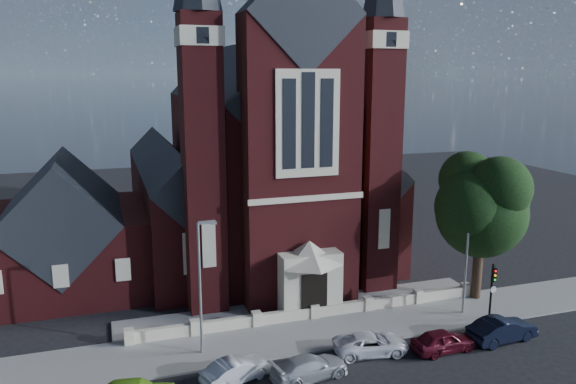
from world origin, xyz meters
name	(u,v)px	position (x,y,z in m)	size (l,w,h in m)	color
ground	(277,276)	(0.00, 15.00, 0.00)	(120.00, 120.00, 0.00)	black
pavement_strip	(325,331)	(0.00, 4.50, 0.00)	(60.00, 5.00, 0.12)	gray
forecourt_paving	(304,307)	(0.00, 8.50, 0.00)	(26.00, 3.00, 0.14)	gray
forecourt_wall	(314,319)	(0.00, 6.50, 0.00)	(24.00, 0.40, 0.90)	beige
church	(251,163)	(0.00, 22.94, 8.19)	(20.01, 34.90, 29.20)	#531617
parish_hall	(65,237)	(-16.00, 18.00, 4.01)	(12.00, 12.20, 10.24)	#531617
street_tree	(486,207)	(12.60, 5.71, 6.96)	(6.40, 6.60, 10.70)	black
street_lamp_left	(201,280)	(-7.91, 4.00, 4.60)	(1.16, 0.22, 8.09)	gray
street_lamp_right	(468,250)	(10.09, 4.00, 4.60)	(1.16, 0.22, 8.09)	gray
traffic_signal	(492,285)	(11.00, 2.43, 2.58)	(0.28, 0.42, 4.00)	black
car_silver_a	(237,370)	(-6.74, 0.47, 0.64)	(1.36, 3.89, 1.28)	#B9BBC1
car_silver_b	(309,367)	(-2.92, -0.47, 0.63)	(1.78, 4.38, 1.27)	#9DA1A4
car_white_suv	(371,344)	(1.47, 0.95, 0.62)	(2.06, 4.47, 1.24)	white
car_dark_red	(443,341)	(5.67, -0.15, 0.68)	(1.60, 3.98, 1.36)	#500D1A
car_navy	(502,330)	(9.87, -0.14, 0.75)	(1.59, 4.55, 1.50)	black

